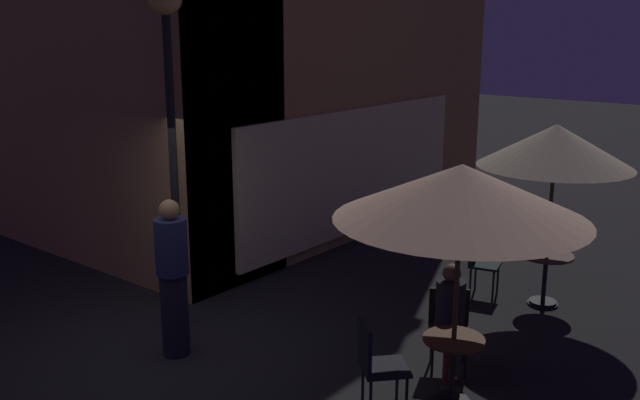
% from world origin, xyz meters
% --- Properties ---
extents(ground_plane, '(60.00, 60.00, 0.00)m').
position_xyz_m(ground_plane, '(0.00, 0.00, 0.00)').
color(ground_plane, black).
extents(street_lamp_near_corner, '(0.39, 0.39, 4.16)m').
position_xyz_m(street_lamp_near_corner, '(0.67, 0.50, 3.17)').
color(street_lamp_near_corner, black).
rests_on(street_lamp_near_corner, ground).
extents(cafe_table_0, '(0.60, 0.60, 0.71)m').
position_xyz_m(cafe_table_0, '(1.11, -3.03, 0.47)').
color(cafe_table_0, black).
rests_on(cafe_table_0, ground).
extents(cafe_table_1, '(0.70, 0.70, 0.71)m').
position_xyz_m(cafe_table_1, '(4.15, -2.77, 0.51)').
color(cafe_table_1, black).
rests_on(cafe_table_1, ground).
extents(patio_umbrella_0, '(2.38, 2.38, 2.43)m').
position_xyz_m(patio_umbrella_0, '(1.11, -3.03, 2.16)').
color(patio_umbrella_0, black).
rests_on(patio_umbrella_0, ground).
extents(patio_umbrella_1, '(1.96, 1.96, 2.44)m').
position_xyz_m(patio_umbrella_1, '(4.15, -2.77, 2.16)').
color(patio_umbrella_1, black).
rests_on(patio_umbrella_1, ground).
extents(cafe_chair_0, '(0.60, 0.60, 0.87)m').
position_xyz_m(cafe_chair_0, '(1.80, -2.61, 0.52)').
color(cafe_chair_0, black).
rests_on(cafe_chair_0, ground).
extents(cafe_chair_1, '(0.62, 0.62, 0.93)m').
position_xyz_m(cafe_chair_1, '(0.53, -2.50, 0.55)').
color(cafe_chair_1, black).
rests_on(cafe_chair_1, ground).
extents(cafe_chair_2, '(0.47, 0.47, 0.90)m').
position_xyz_m(cafe_chair_2, '(3.94, -1.91, 0.54)').
color(cafe_chair_2, black).
rests_on(cafe_chair_2, ground).
extents(patron_seated_0, '(0.51, 0.46, 1.22)m').
position_xyz_m(patron_seated_0, '(1.68, -2.68, 0.69)').
color(patron_seated_0, '#56171F').
rests_on(patron_seated_0, ground).
extents(patron_standing_1, '(0.36, 0.36, 1.82)m').
position_xyz_m(patron_standing_1, '(0.13, -0.05, 0.92)').
color(patron_standing_1, black).
rests_on(patron_standing_1, ground).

